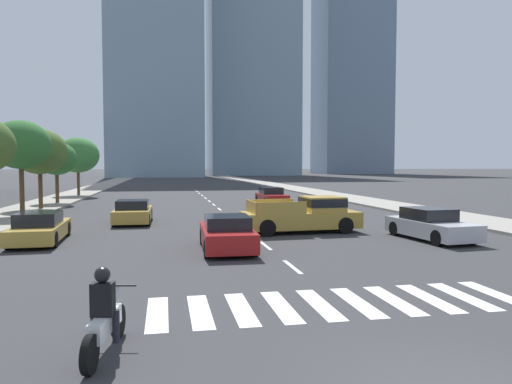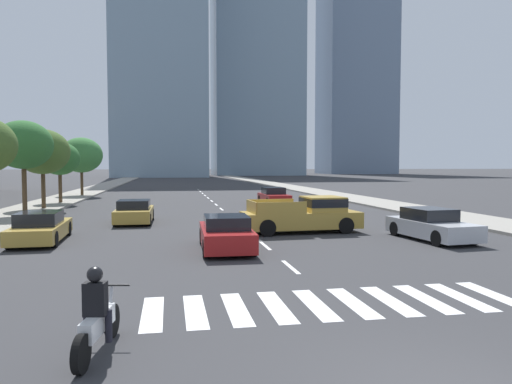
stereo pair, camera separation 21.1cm
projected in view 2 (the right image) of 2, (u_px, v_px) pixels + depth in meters
name	position (u px, v px, depth m)	size (l,w,h in m)	color
sidewalk_east	(384.00, 204.00, 38.20)	(4.00, 260.00, 0.15)	gray
sidewalk_west	(32.00, 209.00, 33.51)	(4.00, 260.00, 0.15)	gray
crosswalk_near	(334.00, 303.00, 10.90)	(8.55, 2.48, 0.01)	silver
lane_divider_center	(216.00, 205.00, 38.41)	(0.14, 50.00, 0.01)	silver
motorcycle_lead	(97.00, 319.00, 7.96)	(0.73, 2.15, 1.49)	black
pickup_truck	(306.00, 215.00, 22.54)	(5.58, 2.33, 1.67)	#B28E38
sedan_silver_0	(431.00, 225.00, 20.20)	(2.22, 4.51, 1.33)	#B7BABF
sedan_gold_1	(134.00, 212.00, 26.12)	(1.97, 4.30, 1.27)	#B28E38
sedan_red_2	(226.00, 234.00, 17.78)	(1.94, 4.37, 1.30)	maroon
sedan_red_3	(274.00, 196.00, 39.08)	(1.98, 4.45, 1.35)	maroon
sedan_gold_4	(41.00, 228.00, 19.65)	(1.97, 4.79, 1.26)	#B28E38
street_tree_second	(23.00, 145.00, 29.06)	(3.46, 3.46, 5.72)	#4C3823
street_tree_third	(42.00, 152.00, 33.45)	(3.70, 3.70, 5.53)	#4C3823
street_tree_fourth	(60.00, 159.00, 38.67)	(3.15, 3.15, 4.90)	#4C3823
street_tree_fifth	(81.00, 155.00, 48.25)	(4.16, 4.16, 5.81)	#4C3823
office_tower_left_skyline	(159.00, 22.00, 134.35)	(25.18, 29.45, 87.72)	#7A93A8
office_tower_center_skyline	(256.00, 55.00, 155.24)	(27.99, 21.65, 79.08)	#7A93A8
office_tower_right_skyline	(356.00, 69.00, 181.83)	(26.04, 20.30, 88.45)	slate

